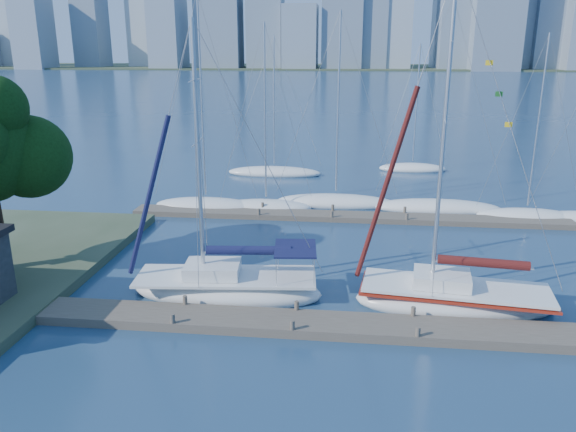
# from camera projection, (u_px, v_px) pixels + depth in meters

# --- Properties ---
(ground) EXTENTS (700.00, 700.00, 0.00)m
(ground) POSITION_uv_depth(u_px,v_px,m) (295.00, 328.00, 23.75)
(ground) COLOR #182B4C
(ground) RESTS_ON ground
(near_dock) EXTENTS (26.00, 2.00, 0.40)m
(near_dock) POSITION_uv_depth(u_px,v_px,m) (295.00, 323.00, 23.69)
(near_dock) COLOR brown
(near_dock) RESTS_ON ground
(far_dock) EXTENTS (30.00, 1.80, 0.36)m
(far_dock) POSITION_uv_depth(u_px,v_px,m) (347.00, 217.00, 38.71)
(far_dock) COLOR brown
(far_dock) RESTS_ON ground
(far_shore) EXTENTS (800.00, 100.00, 1.50)m
(far_shore) POSITION_uv_depth(u_px,v_px,m) (350.00, 68.00, 328.21)
(far_shore) COLOR #38472D
(far_shore) RESTS_ON ground
(sailboat_navy) EXTENTS (9.31, 3.80, 13.22)m
(sailboat_navy) POSITION_uv_depth(u_px,v_px,m) (226.00, 277.00, 26.50)
(sailboat_navy) COLOR white
(sailboat_navy) RESTS_ON ground
(sailboat_maroon) EXTENTS (9.19, 3.95, 15.21)m
(sailboat_maroon) POSITION_uv_depth(u_px,v_px,m) (455.00, 284.00, 25.28)
(sailboat_maroon) COLOR white
(sailboat_maroon) RESTS_ON ground
(bg_boat_0) EXTENTS (7.60, 2.45, 15.35)m
(bg_boat_0) POSITION_uv_depth(u_px,v_px,m) (206.00, 205.00, 41.17)
(bg_boat_0) COLOR white
(bg_boat_0) RESTS_ON ground
(bg_boat_1) EXTENTS (6.99, 3.71, 13.39)m
(bg_boat_1) POSITION_uv_depth(u_px,v_px,m) (266.00, 206.00, 40.93)
(bg_boat_1) COLOR white
(bg_boat_1) RESTS_ON ground
(bg_boat_2) EXTENTS (8.99, 2.59, 14.23)m
(bg_boat_2) POSITION_uv_depth(u_px,v_px,m) (336.00, 202.00, 42.06)
(bg_boat_2) COLOR white
(bg_boat_2) RESTS_ON ground
(bg_boat_3) EXTENTS (9.50, 5.16, 14.97)m
(bg_boat_3) POSITION_uv_depth(u_px,v_px,m) (437.00, 207.00, 40.66)
(bg_boat_3) COLOR white
(bg_boat_3) RESTS_ON ground
(bg_boat_4) EXTENTS (6.79, 2.24, 12.63)m
(bg_boat_4) POSITION_uv_depth(u_px,v_px,m) (526.00, 215.00, 38.69)
(bg_boat_4) COLOR white
(bg_boat_4) RESTS_ON ground
(bg_boat_6) EXTENTS (8.75, 2.56, 12.77)m
(bg_boat_6) POSITION_uv_depth(u_px,v_px,m) (275.00, 172.00, 52.10)
(bg_boat_6) COLOR white
(bg_boat_6) RESTS_ON ground
(bg_boat_7) EXTENTS (6.70, 3.63, 12.06)m
(bg_boat_7) POSITION_uv_depth(u_px,v_px,m) (413.00, 168.00, 53.90)
(bg_boat_7) COLOR white
(bg_boat_7) RESTS_ON ground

